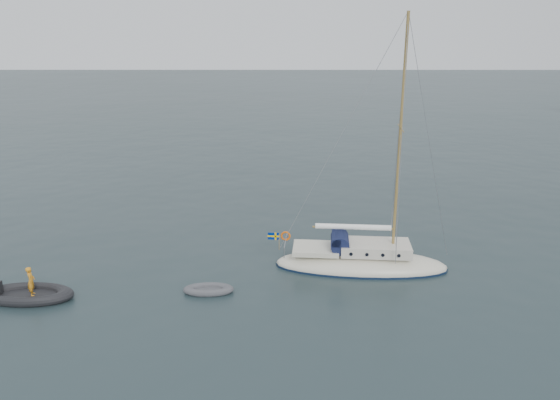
{
  "coord_description": "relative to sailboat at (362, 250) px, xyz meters",
  "views": [
    {
      "loc": [
        -0.56,
        -24.44,
        12.14
      ],
      "look_at": [
        -0.61,
        0.0,
        4.47
      ],
      "focal_mm": 35.0,
      "sensor_mm": 36.0,
      "label": 1
    }
  ],
  "objects": [
    {
      "name": "ground",
      "position": [
        -3.7,
        -2.17,
        -1.03
      ],
      "size": [
        300.0,
        300.0,
        0.0
      ],
      "primitive_type": "plane",
      "color": "black",
      "rests_on": "ground"
    },
    {
      "name": "sailboat",
      "position": [
        0.0,
        0.0,
        0.0
      ],
      "size": [
        9.52,
        2.85,
        13.55
      ],
      "rotation": [
        0.0,
        0.0,
        -0.08
      ],
      "color": "beige",
      "rests_on": "ground"
    },
    {
      "name": "dinghy",
      "position": [
        -7.75,
        -2.85,
        -0.87
      ],
      "size": [
        2.44,
        1.1,
        0.35
      ],
      "rotation": [
        0.0,
        0.0,
        0.04
      ],
      "color": "#4B4C4F",
      "rests_on": "ground"
    },
    {
      "name": "rib",
      "position": [
        -16.17,
        -3.51,
        -0.77
      ],
      "size": [
        4.32,
        1.96,
        1.65
      ],
      "rotation": [
        0.0,
        0.0,
        -0.03
      ],
      "color": "black",
      "rests_on": "ground"
    }
  ]
}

